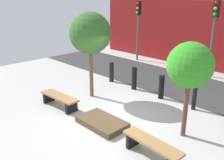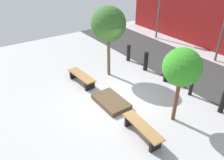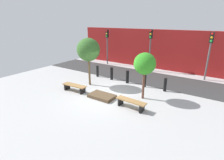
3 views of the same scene
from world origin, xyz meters
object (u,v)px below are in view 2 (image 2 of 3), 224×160
tree_behind_left_bench (108,24)px  bollard_right (192,84)px  bench_left (82,77)px  planter_bed (111,101)px  bollard_left (146,61)px  bollard_far_right (223,102)px  traffic_light_west (160,2)px  bench_right (142,129)px  bollard_center (166,72)px  bollard_far_left (128,53)px  tree_behind_right_bench (182,68)px

tree_behind_left_bench → bollard_right: tree_behind_left_bench is taller
bench_left → planter_bed: size_ratio=1.10×
bollard_left → bollard_far_right: bollard_left is taller
bollard_left → bollard_right: size_ratio=0.89×
bollard_right → traffic_light_west: bearing=146.6°
bench_left → bench_right: (4.12, -0.00, 0.01)m
tree_behind_left_bench → traffic_light_west: (-2.56, 5.77, -0.07)m
bollard_left → bollard_center: 1.39m
bench_left → bench_right: 4.12m
tree_behind_left_bench → bollard_far_left: bearing=112.0°
bollard_center → traffic_light_west: size_ratio=0.27×
bench_right → bollard_left: (-3.45, 3.30, 0.15)m
planter_bed → bollard_center: (0.00, 3.10, 0.37)m
bench_right → traffic_light_west: (-6.68, 7.26, 2.09)m
bollard_far_left → bollard_far_right: bollard_far_left is taller
tree_behind_right_bench → planter_bed: bearing=-147.8°
bench_left → tree_behind_right_bench: (4.12, 1.50, 1.77)m
bench_right → bench_left: bearing=-176.5°
planter_bed → bollard_left: bollard_left is taller
tree_behind_left_bench → tree_behind_right_bench: 4.14m
bench_left → bench_right: size_ratio=1.02×
tree_behind_right_bench → bollard_far_right: bearing=68.0°
traffic_light_west → bollard_far_right: bearing=-28.1°
bollard_right → traffic_light_west: 7.44m
tree_behind_right_bench → bollard_far_left: bearing=159.6°
planter_bed → tree_behind_left_bench: size_ratio=0.47×
bench_right → bollard_left: bollard_left is taller
bollard_far_right → bollard_far_left: bearing=180.0°
bollard_left → bollard_center: size_ratio=1.04×
tree_behind_left_bench → bollard_left: tree_behind_left_bench is taller
planter_bed → tree_behind_right_bench: bearing=32.2°
bench_left → bollard_right: (3.45, 3.30, 0.22)m
planter_bed → bollard_far_left: 4.18m
tree_behind_right_bench → bench_right: bearing=-90.0°
bench_left → bollard_far_left: bearing=98.9°
bench_right → bollard_far_right: bearing=81.1°
bollard_far_left → bollard_right: bearing=0.0°
traffic_light_west → bench_right: bearing=-47.4°
bench_right → bollard_far_right: (0.73, 3.30, 0.11)m
bollard_center → bollard_far_right: (2.79, 0.00, -0.03)m
planter_bed → bench_left: bearing=-174.4°
bollard_center → traffic_light_west: bearing=139.4°
planter_bed → traffic_light_west: (-4.62, 7.06, 2.33)m
bollard_left → bollard_right: 2.79m
bollard_left → bollard_far_right: bearing=0.0°
bench_right → bollard_right: 3.37m
planter_bed → bollard_right: 3.43m
planter_bed → bollard_left: size_ratio=1.61×
tree_behind_left_bench → bollard_right: bearing=27.6°
planter_bed → bollard_far_right: (2.79, 3.10, 0.34)m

